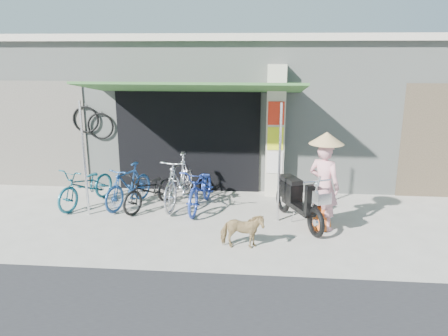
# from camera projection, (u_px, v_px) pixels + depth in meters

# --- Properties ---
(ground) EXTENTS (80.00, 80.00, 0.00)m
(ground) POSITION_uv_depth(u_px,v_px,m) (230.00, 234.00, 8.09)
(ground) COLOR #AAA499
(ground) RESTS_ON ground
(bicycle_shop) EXTENTS (12.30, 5.30, 3.66)m
(bicycle_shop) POSITION_uv_depth(u_px,v_px,m) (243.00, 103.00, 12.51)
(bicycle_shop) COLOR gray
(bicycle_shop) RESTS_ON ground
(shop_pillar) EXTENTS (0.42, 0.44, 3.00)m
(shop_pillar) POSITION_uv_depth(u_px,v_px,m) (275.00, 132.00, 9.98)
(shop_pillar) COLOR beige
(shop_pillar) RESTS_ON ground
(awning) EXTENTS (4.60, 1.88, 2.72)m
(awning) POSITION_uv_depth(u_px,v_px,m) (193.00, 89.00, 9.08)
(awning) COLOR #2E5A28
(awning) RESTS_ON ground
(neighbour_left) EXTENTS (2.60, 0.06, 2.60)m
(neighbour_left) POSITION_uv_depth(u_px,v_px,m) (35.00, 135.00, 10.67)
(neighbour_left) COLOR #6B665B
(neighbour_left) RESTS_ON ground
(bike_teal) EXTENTS (1.12, 1.79, 0.89)m
(bike_teal) POSITION_uv_depth(u_px,v_px,m) (87.00, 186.00, 9.51)
(bike_teal) COLOR #175567
(bike_teal) RESTS_ON ground
(bike_blue) EXTENTS (0.97, 1.60, 0.93)m
(bike_blue) POSITION_uv_depth(u_px,v_px,m) (129.00, 186.00, 9.44)
(bike_blue) COLOR navy
(bike_blue) RESTS_ON ground
(bike_black) EXTENTS (1.23, 1.65, 0.83)m
(bike_black) POSITION_uv_depth(u_px,v_px,m) (150.00, 190.00, 9.32)
(bike_black) COLOR black
(bike_black) RESTS_ON ground
(bike_silver) EXTENTS (0.80, 1.95, 1.14)m
(bike_silver) POSITION_uv_depth(u_px,v_px,m) (179.00, 180.00, 9.48)
(bike_silver) COLOR silver
(bike_silver) RESTS_ON ground
(bike_navy) EXTENTS (0.82, 1.83, 0.93)m
(bike_navy) POSITION_uv_depth(u_px,v_px,m) (201.00, 188.00, 9.29)
(bike_navy) COLOR navy
(bike_navy) RESTS_ON ground
(street_dog) EXTENTS (0.76, 0.37, 0.64)m
(street_dog) POSITION_uv_depth(u_px,v_px,m) (242.00, 231.00, 7.44)
(street_dog) COLOR tan
(street_dog) RESTS_ON ground
(moped) EXTENTS (0.93, 1.79, 1.07)m
(moped) POSITION_uv_depth(u_px,v_px,m) (297.00, 199.00, 8.52)
(moped) COLOR black
(moped) RESTS_ON ground
(nun) EXTENTS (0.74, 0.69, 1.87)m
(nun) POSITION_uv_depth(u_px,v_px,m) (324.00, 182.00, 8.13)
(nun) COLOR pink
(nun) RESTS_ON ground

